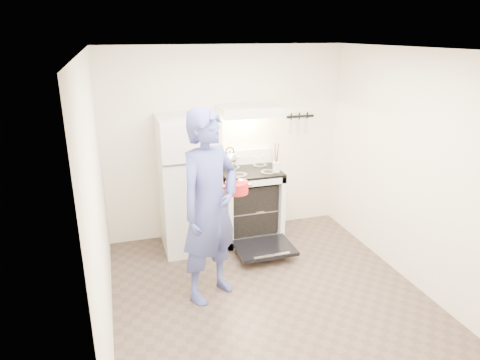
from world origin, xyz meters
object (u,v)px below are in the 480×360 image
Objects in this scene: refrigerator at (189,184)px; dutch_oven at (237,188)px; tea_kettle at (230,158)px; person at (210,207)px; stove_body at (250,205)px.

dutch_oven is at bearing -69.04° from refrigerator.
person reaches higher than tea_kettle.
refrigerator is at bearing -161.64° from tea_kettle.
refrigerator is 1.85× the size of stove_body.
tea_kettle is (-0.22, 0.17, 0.63)m from stove_body.
refrigerator is at bearing 110.96° from dutch_oven.
dutch_oven is at bearing 1.36° from person.
stove_body is 0.69m from tea_kettle.
person is at bearing -89.77° from refrigerator.
stove_body is at bearing -37.32° from tea_kettle.
refrigerator is 0.86× the size of person.
tea_kettle reaches higher than stove_body.
stove_body is 1.51m from person.
person is at bearing -124.63° from stove_body.
stove_body is at bearing 64.07° from dutch_oven.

